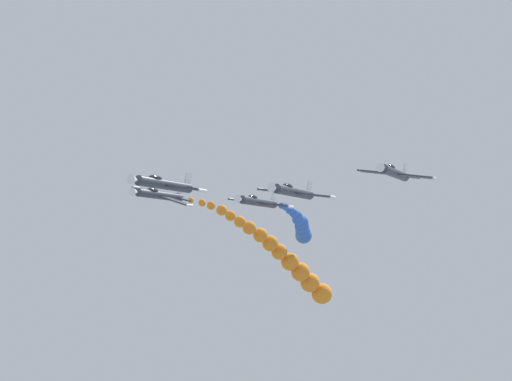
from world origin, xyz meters
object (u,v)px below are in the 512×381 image
object	(u,v)px
airplane_left_outer	(258,202)
airplane_right_inner	(159,195)
airplane_right_outer	(394,173)
airplane_lead	(164,184)
airplane_left_inner	(293,192)

from	to	relation	value
airplane_left_outer	airplane_right_inner	bearing A→B (deg)	37.52
airplane_right_inner	airplane_right_outer	xyz separation A→B (m)	(-29.34, -7.54, 1.98)
airplane_lead	airplane_left_inner	bearing A→B (deg)	-133.07
airplane_lead	airplane_left_outer	size ratio (longest dim) A/B	1.00
airplane_left_inner	airplane_right_outer	size ratio (longest dim) A/B	1.00
airplane_right_inner	airplane_right_outer	size ratio (longest dim) A/B	1.00
airplane_right_inner	airplane_left_outer	size ratio (longest dim) A/B	1.00
airplane_right_outer	airplane_lead	bearing A→B (deg)	44.54
airplane_left_outer	airplane_right_outer	world-z (taller)	airplane_right_outer
airplane_left_outer	airplane_right_outer	bearing A→B (deg)	178.54
airplane_left_inner	airplane_right_inner	bearing A→B (deg)	-2.56
airplane_left_inner	airplane_left_outer	world-z (taller)	airplane_left_inner
airplane_lead	airplane_left_outer	distance (m)	19.88
airplane_lead	airplane_left_outer	world-z (taller)	airplane_lead
airplane_right_outer	airplane_left_outer	bearing A→B (deg)	-1.46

